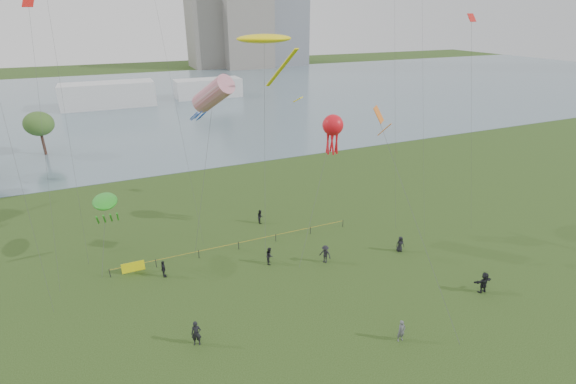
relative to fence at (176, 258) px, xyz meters
name	(u,v)px	position (x,y,z in m)	size (l,w,h in m)	color
ground_plane	(344,346)	(9.03, -15.68, -0.55)	(400.00, 400.00, 0.00)	#203711
lake	(157,100)	(9.03, 84.32, -0.53)	(400.00, 120.00, 0.08)	slate
building_mid	(244,20)	(55.03, 146.32, 18.45)	(20.00, 20.00, 38.00)	gray
building_low	(209,33)	(41.03, 152.32, 13.45)	(16.00, 18.00, 28.00)	slate
pavilion_left	(108,95)	(-2.97, 79.32, 2.45)	(22.00, 8.00, 6.00)	silver
pavilion_right	(208,88)	(23.03, 82.32, 1.95)	(18.00, 7.00, 5.00)	silver
fence	(176,258)	(0.00, 0.00, 0.00)	(24.07, 0.07, 1.05)	black
kite_flyer	(401,331)	(13.05, -16.80, 0.30)	(0.63, 0.41, 1.71)	#54565B
spectator_a	(270,255)	(8.06, -3.58, 0.28)	(0.81, 0.63, 1.68)	black
spectator_b	(325,254)	(12.91, -5.53, 0.35)	(1.17, 0.67, 1.80)	black
spectator_c	(164,269)	(-1.42, -1.86, 0.26)	(0.95, 0.40, 1.62)	black
spectator_d	(400,244)	(20.67, -6.71, 0.25)	(0.79, 0.51, 1.61)	black
spectator_e	(484,283)	(22.98, -14.92, 0.40)	(1.77, 0.56, 1.91)	black
spectator_f	(196,333)	(-0.50, -11.32, 0.42)	(0.71, 0.46, 1.94)	black
spectator_g	(260,216)	(10.09, 4.59, 0.23)	(0.76, 0.59, 1.56)	black
kite_stingray	(264,39)	(11.34, 5.38, 18.89)	(6.01, 10.22, 19.94)	#3F3F42
kite_windsock	(213,94)	(5.31, 2.95, 14.41)	(5.36, 5.18, 16.92)	#3F3F42
kite_creature	(105,202)	(-5.29, 3.05, 5.50)	(2.39, 4.91, 6.47)	#3F3F42
kite_octopus	(333,126)	(16.23, -0.15, 11.07)	(7.02, 6.33, 12.76)	#3F3F42
kite_delta	(383,126)	(15.62, -8.96, 13.19)	(1.87, 11.22, 15.12)	#3F3F42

